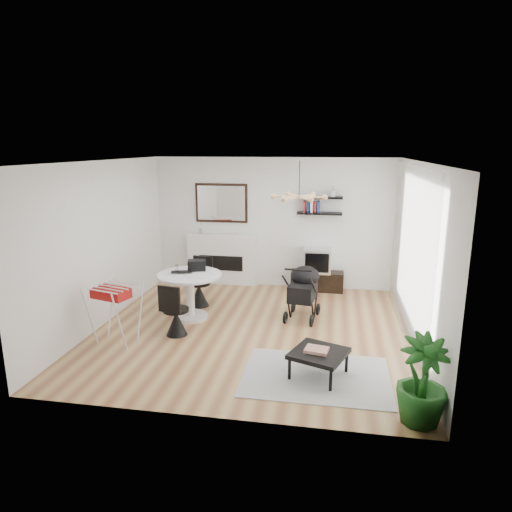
% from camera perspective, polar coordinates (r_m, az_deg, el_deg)
% --- Properties ---
extents(floor, '(5.00, 5.00, 0.00)m').
position_cam_1_polar(floor, '(7.54, -0.54, -9.21)').
color(floor, brown).
rests_on(floor, ground).
extents(ceiling, '(5.00, 5.00, 0.00)m').
position_cam_1_polar(ceiling, '(6.95, -0.59, 11.76)').
color(ceiling, white).
rests_on(ceiling, wall_back).
extents(wall_back, '(5.00, 0.00, 5.00)m').
position_cam_1_polar(wall_back, '(9.55, 2.15, 4.12)').
color(wall_back, white).
rests_on(wall_back, floor).
extents(wall_left, '(0.00, 5.00, 5.00)m').
position_cam_1_polar(wall_left, '(7.95, -18.57, 1.48)').
color(wall_left, white).
rests_on(wall_left, floor).
extents(wall_right, '(0.00, 5.00, 5.00)m').
position_cam_1_polar(wall_right, '(7.12, 19.64, 0.03)').
color(wall_right, white).
rests_on(wall_right, floor).
extents(sheer_curtain, '(0.04, 3.60, 2.60)m').
position_cam_1_polar(sheer_curtain, '(7.30, 18.62, 0.43)').
color(sheer_curtain, white).
rests_on(sheer_curtain, wall_right).
extents(fireplace, '(1.50, 0.17, 2.16)m').
position_cam_1_polar(fireplace, '(9.81, -4.32, 0.39)').
color(fireplace, white).
rests_on(fireplace, floor).
extents(shelf_lower, '(0.90, 0.25, 0.04)m').
position_cam_1_polar(shelf_lower, '(9.30, 7.93, 5.31)').
color(shelf_lower, black).
rests_on(shelf_lower, wall_back).
extents(shelf_upper, '(0.90, 0.25, 0.04)m').
position_cam_1_polar(shelf_upper, '(9.26, 8.00, 7.27)').
color(shelf_upper, black).
rests_on(shelf_upper, wall_back).
extents(pendant_lamp, '(0.90, 0.90, 0.10)m').
position_cam_1_polar(pendant_lamp, '(7.20, 5.40, 7.37)').
color(pendant_lamp, tan).
rests_on(pendant_lamp, ceiling).
extents(tv_console, '(1.07, 0.37, 0.40)m').
position_cam_1_polar(tv_console, '(9.54, 7.64, -3.10)').
color(tv_console, black).
rests_on(tv_console, floor).
extents(crt_tv, '(0.56, 0.49, 0.49)m').
position_cam_1_polar(crt_tv, '(9.42, 7.68, -0.51)').
color(crt_tv, silver).
rests_on(crt_tv, tv_console).
extents(dining_table, '(1.09, 1.09, 0.80)m').
position_cam_1_polar(dining_table, '(7.94, -8.25, -4.11)').
color(dining_table, white).
rests_on(dining_table, floor).
extents(laptop, '(0.41, 0.32, 0.03)m').
position_cam_1_polar(laptop, '(7.88, -9.29, -2.11)').
color(laptop, black).
rests_on(laptop, dining_table).
extents(black_bag, '(0.34, 0.26, 0.19)m').
position_cam_1_polar(black_bag, '(8.03, -7.41, -1.16)').
color(black_bag, black).
rests_on(black_bag, dining_table).
extents(newspaper, '(0.32, 0.27, 0.01)m').
position_cam_1_polar(newspaper, '(7.68, -7.13, -2.52)').
color(newspaper, white).
rests_on(newspaper, dining_table).
extents(drinking_glass, '(0.06, 0.06, 0.10)m').
position_cam_1_polar(drinking_glass, '(8.09, -9.87, -1.46)').
color(drinking_glass, white).
rests_on(drinking_glass, dining_table).
extents(chair_far, '(0.45, 0.47, 0.92)m').
position_cam_1_polar(chair_far, '(8.60, -7.08, -4.34)').
color(chair_far, black).
rests_on(chair_far, floor).
extents(chair_near, '(0.42, 0.44, 0.86)m').
position_cam_1_polar(chair_near, '(7.35, -10.00, -7.76)').
color(chair_near, black).
rests_on(chair_near, floor).
extents(drying_rack, '(0.75, 0.72, 0.92)m').
position_cam_1_polar(drying_rack, '(7.18, -17.20, -6.89)').
color(drying_rack, white).
rests_on(drying_rack, floor).
extents(stroller, '(0.61, 0.86, 1.01)m').
position_cam_1_polar(stroller, '(7.95, 5.93, -4.73)').
color(stroller, black).
rests_on(stroller, floor).
extents(rug, '(1.90, 1.37, 0.01)m').
position_cam_1_polar(rug, '(6.19, 7.49, -14.65)').
color(rug, '#ACACAC').
rests_on(rug, floor).
extents(coffee_table, '(0.84, 0.84, 0.34)m').
position_cam_1_polar(coffee_table, '(6.07, 7.86, -12.06)').
color(coffee_table, black).
rests_on(coffee_table, rug).
extents(magazines, '(0.33, 0.28, 0.04)m').
position_cam_1_polar(magazines, '(6.04, 7.58, -11.55)').
color(magazines, '#CD4C33').
rests_on(magazines, coffee_table).
extents(potted_plant, '(0.70, 0.70, 0.99)m').
position_cam_1_polar(potted_plant, '(5.33, 20.08, -14.44)').
color(potted_plant, '#184F16').
rests_on(potted_plant, floor).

